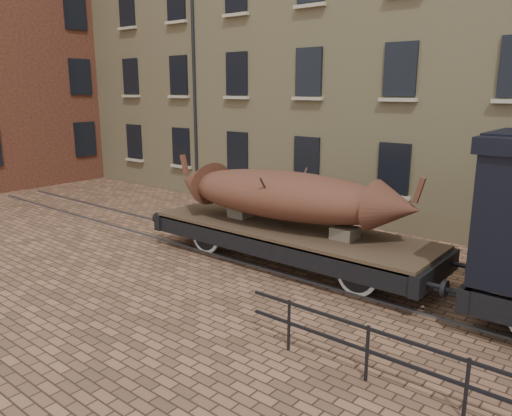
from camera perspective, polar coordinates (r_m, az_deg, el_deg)
The scene contains 4 objects.
ground at distance 14.20m, azimuth 2.87°, elevation -6.26°, with size 90.00×90.00×0.00m, color brown.
rail_track at distance 14.19m, azimuth 2.87°, elevation -6.15°, with size 30.00×1.52×0.06m.
flatcar_wagon at distance 13.80m, azimuth 3.72°, elevation -3.07°, with size 9.26×2.51×1.40m.
iron_boat at distance 13.61m, azimuth 3.28°, elevation 1.52°, with size 7.45×2.65×1.75m.
Camera 1 is at (7.93, -10.77, 4.78)m, focal length 35.00 mm.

